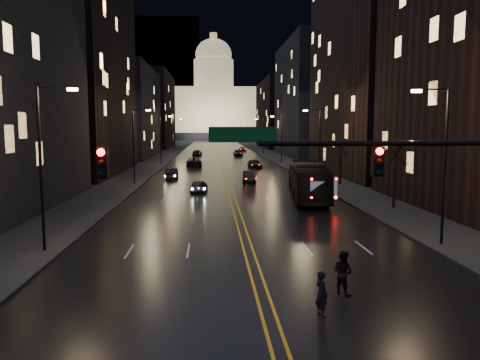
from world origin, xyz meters
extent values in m
plane|color=black|center=(0.00, 0.00, 0.00)|extent=(900.00, 900.00, 0.00)
cube|color=black|center=(0.00, 130.00, 0.01)|extent=(20.00, 320.00, 0.02)
cube|color=black|center=(-14.00, 130.00, 0.08)|extent=(8.00, 320.00, 0.16)
cube|color=black|center=(14.00, 130.00, 0.08)|extent=(8.00, 320.00, 0.16)
cube|color=orange|center=(0.00, 130.00, 0.03)|extent=(0.62, 320.00, 0.01)
cube|color=black|center=(-21.00, 54.00, 14.00)|extent=(12.00, 30.00, 28.00)
cube|color=black|center=(-21.00, 92.00, 10.00)|extent=(12.00, 34.00, 20.00)
cube|color=black|center=(-21.00, 140.00, 12.00)|extent=(12.00, 40.00, 24.00)
cube|color=black|center=(21.00, 50.00, 19.00)|extent=(12.00, 30.00, 38.00)
cube|color=black|center=(21.00, 92.00, 13.00)|extent=(12.00, 34.00, 26.00)
cube|color=black|center=(21.00, 140.00, 11.00)|extent=(12.00, 40.00, 22.00)
cube|color=black|center=(40.00, 380.00, 65.00)|extent=(520.00, 60.00, 130.00)
cube|color=black|center=(0.00, 250.00, 2.00)|extent=(90.00, 50.00, 4.00)
cube|color=#DBC47E|center=(0.00, 250.00, 16.00)|extent=(80.00, 36.00, 24.00)
cylinder|color=beige|center=(0.00, 250.00, 36.00)|extent=(22.00, 22.00, 16.00)
ellipsoid|color=beige|center=(0.00, 250.00, 47.00)|extent=(20.00, 20.00, 17.00)
cylinder|color=#DBC47E|center=(0.00, 250.00, 55.50)|extent=(4.00, 4.00, 6.00)
cylinder|color=black|center=(5.50, 0.00, 6.20)|extent=(12.00, 0.18, 0.18)
cube|color=black|center=(-5.50, 0.00, 5.60)|extent=(0.35, 0.30, 1.00)
cube|color=black|center=(3.50, 0.00, 5.60)|extent=(0.35, 0.30, 1.00)
sphere|color=#FF0705|center=(-5.50, -0.18, 5.95)|extent=(0.24, 0.24, 0.24)
sphere|color=#FF0705|center=(3.50, -0.18, 5.95)|extent=(0.24, 0.24, 0.24)
cube|color=#053F14|center=(-1.00, 0.00, 6.50)|extent=(2.20, 0.06, 0.50)
cylinder|color=black|center=(11.00, 10.00, 4.50)|extent=(0.16, 0.16, 9.00)
cylinder|color=black|center=(10.10, 10.00, 8.80)|extent=(1.80, 0.10, 0.10)
cube|color=#F7C794|center=(9.20, 10.00, 8.70)|extent=(0.50, 0.25, 0.15)
cylinder|color=black|center=(-11.00, 10.00, 4.50)|extent=(0.16, 0.16, 9.00)
cylinder|color=black|center=(-10.10, 10.00, 8.80)|extent=(1.80, 0.10, 0.10)
cube|color=#F7C794|center=(-9.20, 10.00, 8.70)|extent=(0.50, 0.25, 0.15)
cylinder|color=black|center=(11.00, 40.00, 4.50)|extent=(0.16, 0.16, 9.00)
cylinder|color=black|center=(10.10, 40.00, 8.80)|extent=(1.80, 0.10, 0.10)
cube|color=#F7C794|center=(9.20, 40.00, 8.70)|extent=(0.50, 0.25, 0.15)
cylinder|color=black|center=(-11.00, 40.00, 4.50)|extent=(0.16, 0.16, 9.00)
cylinder|color=black|center=(-10.10, 40.00, 8.80)|extent=(1.80, 0.10, 0.10)
cube|color=#F7C794|center=(-9.20, 40.00, 8.70)|extent=(0.50, 0.25, 0.15)
cylinder|color=black|center=(11.00, 70.00, 4.50)|extent=(0.16, 0.16, 9.00)
cylinder|color=black|center=(10.10, 70.00, 8.80)|extent=(1.80, 0.10, 0.10)
cube|color=#F7C794|center=(9.20, 70.00, 8.70)|extent=(0.50, 0.25, 0.15)
cylinder|color=black|center=(-11.00, 70.00, 4.50)|extent=(0.16, 0.16, 9.00)
cylinder|color=black|center=(-10.10, 70.00, 8.80)|extent=(1.80, 0.10, 0.10)
cube|color=#F7C794|center=(-9.20, 70.00, 8.70)|extent=(0.50, 0.25, 0.15)
cylinder|color=black|center=(11.00, 100.00, 4.50)|extent=(0.16, 0.16, 9.00)
cylinder|color=black|center=(10.10, 100.00, 8.80)|extent=(1.80, 0.10, 0.10)
cube|color=#F7C794|center=(9.20, 100.00, 8.70)|extent=(0.50, 0.25, 0.15)
cylinder|color=black|center=(-11.00, 100.00, 4.50)|extent=(0.16, 0.16, 9.00)
cylinder|color=black|center=(-10.10, 100.00, 8.80)|extent=(1.80, 0.10, 0.10)
cube|color=#F7C794|center=(-9.20, 100.00, 8.70)|extent=(0.50, 0.25, 0.15)
cylinder|color=black|center=(13.00, 22.00, 1.75)|extent=(0.24, 0.24, 3.50)
cylinder|color=black|center=(13.00, 38.00, 1.75)|extent=(0.24, 0.24, 3.50)
imported|color=black|center=(7.06, 27.66, 1.74)|extent=(4.29, 12.71, 3.47)
imported|color=black|center=(-3.27, 32.80, 0.68)|extent=(1.86, 4.10, 1.37)
imported|color=black|center=(-7.12, 45.32, 0.75)|extent=(2.12, 4.69, 1.49)
imported|color=black|center=(-4.93, 65.73, 0.79)|extent=(2.87, 5.80, 1.58)
imported|color=black|center=(-5.22, 96.07, 0.71)|extent=(2.36, 5.06, 1.43)
imported|color=black|center=(2.64, 41.07, 0.73)|extent=(1.95, 4.57, 1.47)
imported|color=black|center=(5.18, 61.13, 0.79)|extent=(2.29, 4.79, 1.58)
imported|color=black|center=(4.42, 94.60, 0.75)|extent=(2.16, 5.16, 1.49)
imported|color=black|center=(6.90, 115.20, 0.65)|extent=(2.53, 4.83, 1.30)
imported|color=black|center=(1.88, 0.70, 0.83)|extent=(0.59, 0.71, 1.66)
imported|color=black|center=(3.25, 2.83, 0.91)|extent=(0.94, 0.98, 1.81)
camera|label=1|loc=(-2.04, -15.18, 6.73)|focal=35.00mm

